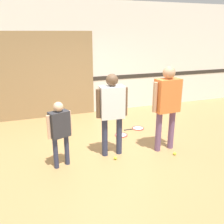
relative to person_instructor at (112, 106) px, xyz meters
The scene contains 11 objects.
ground_plane 1.01m from the person_instructor, 115.18° to the left, with size 16.00×16.00×0.00m, color #A87F4C.
wall_back 2.92m from the person_instructor, 90.83° to the left, with size 16.00×0.07×3.20m.
wall_panel 3.02m from the person_instructor, 111.82° to the left, with size 3.03×0.05×2.38m.
person_instructor is the anchor object (origin of this frame).
person_student_left 1.06m from the person_instructor, behind, with size 0.44×0.29×1.23m.
person_student_right 1.12m from the person_instructor, ahead, with size 0.66×0.30×1.74m.
racket_spare_on_floor 1.39m from the person_instructor, 57.43° to the left, with size 0.40×0.54×0.03m.
racket_second_spare 1.82m from the person_instructor, 45.42° to the left, with size 0.54×0.30×0.03m.
tennis_ball_near_instructor 1.00m from the person_instructor, 93.35° to the right, with size 0.07×0.07×0.07m, color #CCE038.
tennis_ball_by_spare_racket 1.55m from the person_instructor, 60.68° to the left, with size 0.07×0.07×0.07m, color #CCE038.
tennis_ball_stray_left 1.59m from the person_instructor, 21.33° to the right, with size 0.07×0.07×0.07m, color #CCE038.
Camera 1 is at (-1.48, -4.36, 2.37)m, focal length 40.00 mm.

